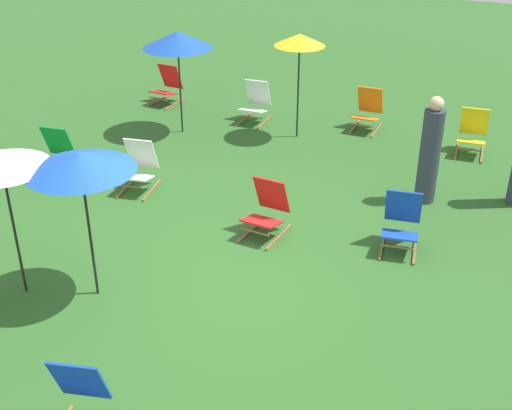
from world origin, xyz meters
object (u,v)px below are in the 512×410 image
(deckchair_11, at_px, (255,103))
(deckchair_12, at_px, (76,407))
(deckchair_2, at_px, (401,223))
(umbrella_3, at_px, (300,40))
(deckchair_4, at_px, (55,155))
(umbrella_1, at_px, (0,159))
(person_2, at_px, (430,153))
(deckchair_0, at_px, (267,210))
(umbrella_0, at_px, (80,162))
(deckchair_3, at_px, (167,86))
(deckchair_1, at_px, (368,111))
(deckchair_6, at_px, (139,167))
(umbrella_2, at_px, (177,40))
(deckchair_7, at_px, (472,134))

(deckchair_11, relative_size, deckchair_12, 0.97)
(deckchair_2, height_order, umbrella_3, umbrella_3)
(deckchair_4, xyz_separation_m, deckchair_12, (3.89, -4.46, 0.00))
(umbrella_1, bearing_deg, person_2, 48.26)
(deckchair_0, bearing_deg, umbrella_0, -116.83)
(umbrella_3, bearing_deg, deckchair_4, -133.04)
(deckchair_4, bearing_deg, deckchair_0, -13.59)
(deckchair_3, xyz_separation_m, umbrella_0, (2.87, -6.44, 1.39))
(deckchair_1, bearing_deg, deckchair_6, -123.36)
(umbrella_2, bearing_deg, deckchair_2, -27.23)
(deckchair_6, height_order, umbrella_0, umbrella_0)
(deckchair_3, distance_m, person_2, 6.45)
(deckchair_11, bearing_deg, deckchair_7, -1.26)
(deckchair_2, distance_m, deckchair_7, 3.76)
(deckchair_0, bearing_deg, deckchair_11, 120.44)
(deckchair_3, bearing_deg, umbrella_2, -45.67)
(deckchair_4, bearing_deg, person_2, 6.69)
(deckchair_3, height_order, deckchair_4, same)
(deckchair_7, bearing_deg, umbrella_2, -171.42)
(deckchair_7, bearing_deg, deckchair_0, -122.71)
(deckchair_1, relative_size, umbrella_0, 0.45)
(deckchair_12, xyz_separation_m, person_2, (1.91, 6.07, 0.43))
(deckchair_6, bearing_deg, deckchair_4, 174.67)
(umbrella_0, relative_size, person_2, 1.11)
(deckchair_6, height_order, umbrella_1, umbrella_1)
(deckchair_11, xyz_separation_m, umbrella_2, (-1.04, -1.13, 1.42))
(deckchair_0, relative_size, deckchair_7, 1.00)
(deckchair_3, distance_m, deckchair_12, 9.33)
(deckchair_6, relative_size, umbrella_0, 0.45)
(deckchair_11, xyz_separation_m, deckchair_12, (1.91, -8.15, 0.00))
(deckchair_12, relative_size, umbrella_0, 0.46)
(deckchair_6, xyz_separation_m, deckchair_7, (4.62, 3.67, 0.00))
(deckchair_12, bearing_deg, deckchair_1, 73.48)
(deckchair_2, distance_m, deckchair_11, 5.25)
(deckchair_11, xyz_separation_m, person_2, (3.83, -2.09, 0.43))
(umbrella_1, bearing_deg, umbrella_2, 99.41)
(deckchair_3, relative_size, deckchair_6, 1.00)
(deckchair_3, height_order, umbrella_1, umbrella_1)
(umbrella_1, bearing_deg, deckchair_4, 122.73)
(deckchair_0, xyz_separation_m, person_2, (1.83, 1.94, 0.43))
(deckchair_0, bearing_deg, deckchair_7, 66.10)
(deckchair_0, xyz_separation_m, deckchair_4, (-3.97, 0.33, 0.00))
(deckchair_1, relative_size, deckchair_2, 1.00)
(deckchair_7, height_order, umbrella_3, umbrella_3)
(deckchair_12, bearing_deg, umbrella_0, 107.48)
(deckchair_4, distance_m, umbrella_1, 3.66)
(deckchair_4, relative_size, person_2, 0.49)
(deckchair_0, distance_m, person_2, 2.70)
(deckchair_6, distance_m, person_2, 4.52)
(deckchair_4, distance_m, person_2, 6.03)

